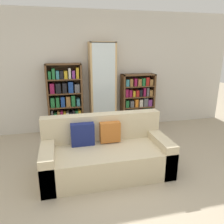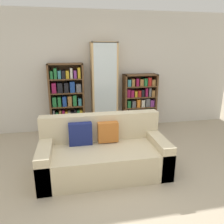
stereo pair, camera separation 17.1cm
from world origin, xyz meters
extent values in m
plane|color=tan|center=(0.00, 0.00, 0.00)|extent=(16.00, 16.00, 0.00)
cube|color=beige|center=(0.00, 2.54, 1.35)|extent=(6.72, 0.06, 2.70)
cube|color=beige|center=(-0.21, 0.45, 0.22)|extent=(1.94, 0.90, 0.43)
cube|color=beige|center=(-0.21, 0.80, 0.65)|extent=(1.94, 0.20, 0.44)
cube|color=beige|center=(-1.08, 0.45, 0.28)|extent=(0.20, 0.90, 0.55)
cube|color=beige|center=(0.66, 0.45, 0.28)|extent=(0.20, 0.90, 0.55)
cube|color=navy|center=(-0.55, 0.64, 0.61)|extent=(0.36, 0.12, 0.36)
cube|color=#B76628|center=(-0.11, 0.64, 0.61)|extent=(0.32, 0.12, 0.32)
cube|color=brown|center=(-1.11, 2.33, 0.79)|extent=(0.04, 0.32, 1.58)
cube|color=brown|center=(-0.39, 2.33, 0.79)|extent=(0.04, 0.32, 1.58)
cube|color=brown|center=(-0.75, 2.33, 1.57)|extent=(0.76, 0.32, 0.02)
cube|color=brown|center=(-0.75, 2.33, 0.01)|extent=(0.76, 0.32, 0.02)
cube|color=brown|center=(-0.75, 2.48, 0.79)|extent=(0.76, 0.01, 1.58)
cube|color=brown|center=(-0.75, 2.33, 0.33)|extent=(0.68, 0.32, 0.02)
cube|color=brown|center=(-0.75, 2.33, 0.64)|extent=(0.68, 0.32, 0.02)
cube|color=brown|center=(-0.75, 2.33, 0.94)|extent=(0.68, 0.32, 0.02)
cube|color=brown|center=(-0.75, 2.33, 1.25)|extent=(0.68, 0.32, 0.02)
cube|color=#237038|center=(-1.01, 2.32, 0.13)|extent=(0.09, 0.24, 0.20)
cube|color=#5B5B60|center=(-0.88, 2.32, 0.13)|extent=(0.11, 0.24, 0.22)
cube|color=#5B5B60|center=(-0.75, 2.32, 0.14)|extent=(0.11, 0.24, 0.24)
cube|color=#5B5B60|center=(-0.61, 2.32, 0.15)|extent=(0.12, 0.24, 0.24)
cube|color=#237038|center=(-0.49, 2.32, 0.14)|extent=(0.10, 0.24, 0.24)
cube|color=#5B5B60|center=(-1.05, 2.32, 0.46)|extent=(0.04, 0.24, 0.23)
cube|color=#237038|center=(-0.98, 2.32, 0.42)|extent=(0.06, 0.24, 0.16)
cube|color=olive|center=(-0.91, 2.32, 0.45)|extent=(0.05, 0.24, 0.21)
cube|color=#8E1947|center=(-0.84, 2.32, 0.44)|extent=(0.05, 0.24, 0.21)
cube|color=gold|center=(-0.78, 2.32, 0.43)|extent=(0.05, 0.24, 0.18)
cube|color=beige|center=(-0.72, 2.32, 0.42)|extent=(0.06, 0.24, 0.16)
cube|color=black|center=(-0.65, 2.32, 0.43)|extent=(0.06, 0.24, 0.17)
cube|color=black|center=(-0.58, 2.32, 0.45)|extent=(0.05, 0.24, 0.21)
cube|color=#237038|center=(-0.51, 2.32, 0.44)|extent=(0.06, 0.24, 0.19)
cube|color=gold|center=(-0.45, 2.32, 0.44)|extent=(0.06, 0.24, 0.20)
cube|color=#237038|center=(-1.02, 2.32, 0.75)|extent=(0.08, 0.24, 0.21)
cube|color=#237038|center=(-0.91, 2.32, 0.75)|extent=(0.07, 0.24, 0.21)
cube|color=#1E4293|center=(-0.81, 2.32, 0.76)|extent=(0.08, 0.24, 0.22)
cube|color=olive|center=(-0.69, 2.32, 0.76)|extent=(0.09, 0.24, 0.22)
cube|color=#237038|center=(-0.58, 2.32, 0.77)|extent=(0.08, 0.24, 0.24)
cube|color=teal|center=(-0.47, 2.32, 0.73)|extent=(0.07, 0.24, 0.16)
cube|color=#8E1947|center=(-1.01, 2.32, 1.06)|extent=(0.09, 0.24, 0.21)
cube|color=black|center=(-0.88, 2.32, 1.06)|extent=(0.10, 0.24, 0.22)
cube|color=black|center=(-0.75, 2.32, 1.06)|extent=(0.09, 0.24, 0.21)
cube|color=#1E4293|center=(-0.62, 2.32, 1.07)|extent=(0.10, 0.24, 0.23)
cube|color=#5B5B60|center=(-0.48, 2.32, 1.05)|extent=(0.10, 0.24, 0.18)
cube|color=#237038|center=(-1.04, 2.32, 1.34)|extent=(0.06, 0.24, 0.17)
cube|color=#237038|center=(-0.96, 2.32, 1.37)|extent=(0.06, 0.24, 0.22)
cube|color=teal|center=(-0.88, 2.32, 1.35)|extent=(0.06, 0.24, 0.17)
cube|color=black|center=(-0.79, 2.32, 1.35)|extent=(0.07, 0.24, 0.17)
cube|color=gold|center=(-0.71, 2.32, 1.34)|extent=(0.07, 0.24, 0.17)
cube|color=beige|center=(-0.63, 2.32, 1.37)|extent=(0.05, 0.24, 0.22)
cube|color=#7A3384|center=(-0.55, 2.32, 1.34)|extent=(0.06, 0.24, 0.17)
cube|color=gold|center=(-0.46, 2.32, 1.38)|extent=(0.06, 0.24, 0.23)
cube|color=tan|center=(-0.17, 2.31, 1.01)|extent=(0.04, 0.36, 2.02)
cube|color=tan|center=(0.37, 2.31, 1.01)|extent=(0.04, 0.36, 2.02)
cube|color=tan|center=(0.10, 2.31, 2.01)|extent=(0.58, 0.36, 0.02)
cube|color=tan|center=(0.10, 2.31, 0.01)|extent=(0.58, 0.36, 0.02)
cube|color=tan|center=(0.10, 2.48, 1.01)|extent=(0.58, 0.01, 2.02)
cube|color=silver|center=(0.10, 2.13, 1.01)|extent=(0.50, 0.01, 2.00)
cube|color=tan|center=(0.10, 2.31, 0.35)|extent=(0.50, 0.32, 0.02)
cube|color=tan|center=(0.10, 2.31, 0.68)|extent=(0.50, 0.32, 0.02)
cube|color=tan|center=(0.10, 2.31, 1.01)|extent=(0.50, 0.32, 0.02)
cube|color=tan|center=(0.10, 2.31, 1.34)|extent=(0.50, 0.32, 0.02)
cube|color=tan|center=(0.10, 2.31, 1.67)|extent=(0.50, 0.32, 0.02)
cylinder|color=silver|center=(-0.09, 2.29, 0.06)|extent=(0.01, 0.01, 0.08)
cone|color=silver|center=(-0.09, 2.29, 0.15)|extent=(0.05, 0.05, 0.10)
cylinder|color=silver|center=(-0.02, 2.30, 0.06)|extent=(0.01, 0.01, 0.08)
cone|color=silver|center=(-0.02, 2.30, 0.15)|extent=(0.05, 0.05, 0.10)
cylinder|color=silver|center=(0.06, 2.31, 0.06)|extent=(0.01, 0.01, 0.08)
cone|color=silver|center=(0.06, 2.31, 0.15)|extent=(0.05, 0.05, 0.10)
cylinder|color=silver|center=(0.14, 2.31, 0.06)|extent=(0.01, 0.01, 0.08)
cone|color=silver|center=(0.14, 2.31, 0.15)|extent=(0.05, 0.05, 0.10)
cylinder|color=silver|center=(0.21, 2.30, 0.06)|extent=(0.01, 0.01, 0.08)
cone|color=silver|center=(0.21, 2.30, 0.15)|extent=(0.05, 0.05, 0.10)
cylinder|color=silver|center=(0.29, 2.31, 0.06)|extent=(0.01, 0.01, 0.08)
cone|color=silver|center=(0.29, 2.31, 0.15)|extent=(0.05, 0.05, 0.10)
cylinder|color=silver|center=(-0.09, 2.31, 0.41)|extent=(0.01, 0.01, 0.09)
cone|color=silver|center=(-0.09, 2.31, 0.51)|extent=(0.06, 0.06, 0.11)
cylinder|color=silver|center=(0.01, 2.31, 0.41)|extent=(0.01, 0.01, 0.09)
cone|color=silver|center=(0.01, 2.31, 0.51)|extent=(0.06, 0.06, 0.11)
cylinder|color=silver|center=(0.10, 2.32, 0.41)|extent=(0.01, 0.01, 0.09)
cone|color=silver|center=(0.10, 2.32, 0.51)|extent=(0.06, 0.06, 0.11)
cylinder|color=silver|center=(0.19, 2.29, 0.41)|extent=(0.01, 0.01, 0.09)
cone|color=silver|center=(0.19, 2.29, 0.51)|extent=(0.06, 0.06, 0.11)
cylinder|color=silver|center=(0.28, 2.31, 0.41)|extent=(0.01, 0.01, 0.09)
cone|color=silver|center=(0.28, 2.31, 0.51)|extent=(0.06, 0.06, 0.11)
cylinder|color=silver|center=(-0.07, 2.31, 0.74)|extent=(0.01, 0.01, 0.08)
cone|color=silver|center=(-0.07, 2.31, 0.83)|extent=(0.08, 0.08, 0.10)
cylinder|color=silver|center=(0.04, 2.30, 0.74)|extent=(0.01, 0.01, 0.08)
cone|color=silver|center=(0.04, 2.30, 0.83)|extent=(0.08, 0.08, 0.10)
cylinder|color=silver|center=(0.16, 2.32, 0.74)|extent=(0.01, 0.01, 0.08)
cone|color=silver|center=(0.16, 2.32, 0.83)|extent=(0.08, 0.08, 0.10)
cylinder|color=silver|center=(0.27, 2.29, 0.74)|extent=(0.01, 0.01, 0.08)
cone|color=silver|center=(0.27, 2.29, 0.83)|extent=(0.08, 0.08, 0.10)
cylinder|color=silver|center=(-0.09, 2.30, 1.07)|extent=(0.01, 0.01, 0.09)
cone|color=silver|center=(-0.09, 2.30, 1.16)|extent=(0.05, 0.05, 0.11)
cylinder|color=silver|center=(-0.02, 2.32, 1.07)|extent=(0.01, 0.01, 0.09)
cone|color=silver|center=(-0.02, 2.32, 1.16)|extent=(0.05, 0.05, 0.11)
cylinder|color=silver|center=(0.06, 2.29, 1.07)|extent=(0.01, 0.01, 0.09)
cone|color=silver|center=(0.06, 2.29, 1.16)|extent=(0.05, 0.05, 0.11)
cylinder|color=silver|center=(0.14, 2.29, 1.07)|extent=(0.01, 0.01, 0.09)
cone|color=silver|center=(0.14, 2.29, 1.16)|extent=(0.05, 0.05, 0.11)
cylinder|color=silver|center=(0.21, 2.29, 1.07)|extent=(0.01, 0.01, 0.09)
cone|color=silver|center=(0.21, 2.29, 1.16)|extent=(0.05, 0.05, 0.11)
cylinder|color=silver|center=(0.29, 2.29, 1.07)|extent=(0.01, 0.01, 0.09)
cone|color=silver|center=(0.29, 2.29, 1.16)|extent=(0.05, 0.05, 0.11)
cylinder|color=silver|center=(-0.09, 2.31, 1.39)|extent=(0.01, 0.01, 0.08)
cone|color=silver|center=(-0.09, 2.31, 1.49)|extent=(0.06, 0.06, 0.10)
cylinder|color=silver|center=(0.01, 2.30, 1.39)|extent=(0.01, 0.01, 0.08)
cone|color=silver|center=(0.01, 2.30, 1.49)|extent=(0.06, 0.06, 0.10)
cylinder|color=silver|center=(0.10, 2.32, 1.39)|extent=(0.01, 0.01, 0.08)
cone|color=silver|center=(0.10, 2.32, 1.49)|extent=(0.06, 0.06, 0.10)
cylinder|color=silver|center=(0.19, 2.30, 1.39)|extent=(0.01, 0.01, 0.08)
cone|color=silver|center=(0.19, 2.30, 1.49)|extent=(0.06, 0.06, 0.10)
cylinder|color=silver|center=(0.28, 2.29, 1.39)|extent=(0.01, 0.01, 0.08)
cone|color=silver|center=(0.28, 2.29, 1.49)|extent=(0.06, 0.06, 0.10)
cylinder|color=silver|center=(-0.07, 2.32, 1.72)|extent=(0.01, 0.01, 0.08)
cone|color=silver|center=(-0.07, 2.32, 1.82)|extent=(0.08, 0.08, 0.10)
cylinder|color=silver|center=(0.04, 2.30, 1.72)|extent=(0.01, 0.01, 0.08)
cone|color=silver|center=(0.04, 2.30, 1.82)|extent=(0.08, 0.08, 0.10)
cylinder|color=silver|center=(0.16, 2.31, 1.72)|extent=(0.01, 0.01, 0.08)
cone|color=silver|center=(0.16, 2.31, 1.82)|extent=(0.08, 0.08, 0.10)
cylinder|color=silver|center=(0.27, 2.30, 1.72)|extent=(0.01, 0.01, 0.08)
cone|color=silver|center=(0.27, 2.30, 1.82)|extent=(0.08, 0.08, 0.10)
cube|color=brown|center=(0.58, 2.33, 0.65)|extent=(0.04, 0.32, 1.31)
cube|color=brown|center=(1.33, 2.33, 0.65)|extent=(0.04, 0.32, 1.31)
cube|color=brown|center=(0.96, 2.33, 1.29)|extent=(0.79, 0.32, 0.02)
cube|color=brown|center=(0.96, 2.33, 0.01)|extent=(0.79, 0.32, 0.02)
cube|color=brown|center=(0.96, 2.48, 0.65)|extent=(0.79, 0.01, 1.31)
cube|color=brown|center=(0.96, 2.33, 0.28)|extent=(0.71, 0.32, 0.02)
cube|color=brown|center=(0.96, 2.33, 0.53)|extent=(0.71, 0.32, 0.02)
cube|color=brown|center=(0.96, 2.33, 0.78)|extent=(0.71, 0.32, 0.02)
cube|color=brown|center=(0.96, 2.33, 1.03)|extent=(0.71, 0.32, 0.02)
cube|color=beige|center=(0.67, 2.32, 0.12)|extent=(0.07, 0.24, 0.19)
cube|color=#5B5B60|center=(0.78, 2.32, 0.10)|extent=(0.09, 0.24, 0.15)
cube|color=#5B5B60|center=(0.90, 2.32, 0.10)|extent=(0.10, 0.24, 0.15)
cube|color=#1E4293|center=(1.01, 2.32, 0.11)|extent=(0.07, 0.24, 0.18)
cube|color=#237038|center=(1.13, 2.32, 0.11)|extent=(0.09, 0.24, 0.17)
cube|color=black|center=(1.24, 2.32, 0.11)|extent=(0.07, 0.24, 0.17)
cube|color=#5B5B60|center=(0.66, 2.32, 0.36)|extent=(0.07, 0.24, 0.14)
cube|color=beige|center=(0.76, 2.32, 0.38)|extent=(0.09, 0.24, 0.19)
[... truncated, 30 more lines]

